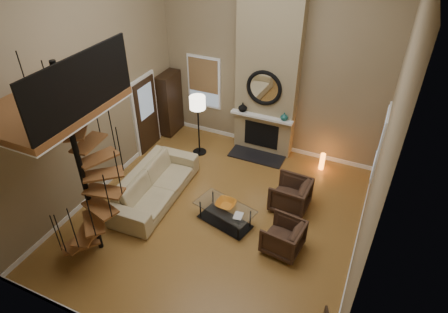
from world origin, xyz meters
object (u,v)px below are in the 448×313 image
at_px(armchair_far, 286,238).
at_px(accent_lamp, 322,161).
at_px(sofa, 155,184).
at_px(armchair_near, 293,196).
at_px(coffee_table, 225,213).
at_px(hutch, 170,103).
at_px(floor_lamp, 198,107).

distance_m(armchair_far, accent_lamp, 3.08).
xyz_separation_m(sofa, armchair_near, (3.07, 0.97, -0.04)).
bearing_deg(accent_lamp, armchair_near, -98.75).
bearing_deg(accent_lamp, coffee_table, -117.78).
relative_size(hutch, accent_lamp, 3.90).
bearing_deg(floor_lamp, accent_lamp, 10.75).
bearing_deg(sofa, floor_lamp, -4.75).
bearing_deg(coffee_table, hutch, 136.63).
distance_m(hutch, coffee_table, 4.27).
relative_size(armchair_near, armchair_far, 1.11).
distance_m(armchair_near, floor_lamp, 3.38).
relative_size(hutch, coffee_table, 1.28).
bearing_deg(floor_lamp, sofa, -91.82).
bearing_deg(sofa, armchair_near, -75.35).
xyz_separation_m(hutch, accent_lamp, (4.56, -0.05, -0.70)).
bearing_deg(hutch, armchair_near, -22.97).
distance_m(sofa, armchair_near, 3.22).
height_order(armchair_far, accent_lamp, armchair_far).
xyz_separation_m(armchair_near, floor_lamp, (-3.00, 1.14, 1.06)).
bearing_deg(sofa, armchair_far, -98.78).
distance_m(coffee_table, accent_lamp, 3.21).
relative_size(coffee_table, accent_lamp, 3.04).
xyz_separation_m(hutch, sofa, (1.22, -2.79, -0.55)).
relative_size(hutch, armchair_near, 2.16).
relative_size(armchair_near, floor_lamp, 0.49).
distance_m(armchair_near, coffee_table, 1.63).
relative_size(armchair_far, coffee_table, 0.54).
relative_size(sofa, armchair_near, 3.15).
height_order(sofa, armchair_near, sofa).
xyz_separation_m(floor_lamp, accent_lamp, (3.28, 0.62, -1.16)).
bearing_deg(hutch, armchair_far, -34.73).
bearing_deg(armchair_far, floor_lamp, -120.71).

